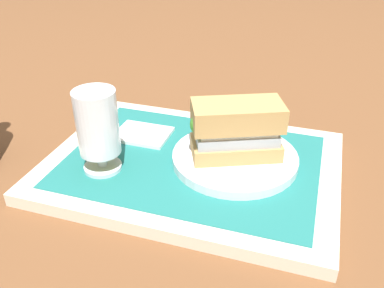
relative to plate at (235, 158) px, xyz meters
The scene contains 7 objects.
ground_plane 0.07m from the plate, 13.13° to the left, with size 3.00×3.00×0.00m, color brown.
tray 0.07m from the plate, 13.13° to the left, with size 0.44×0.32×0.02m, color beige.
placemat 0.07m from the plate, 13.13° to the left, with size 0.38×0.27×0.00m, color #1E6B66.
plate is the anchor object (origin of this frame).
sandwich 0.05m from the plate, 23.62° to the left, with size 0.14×0.11×0.08m.
beer_glass 0.21m from the plate, 22.86° to the left, with size 0.06×0.06×0.12m.
napkin_folded 0.17m from the plate, 10.78° to the right, with size 0.09×0.07×0.01m, color white.
Camera 1 is at (-0.17, 0.51, 0.37)m, focal length 39.18 mm.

